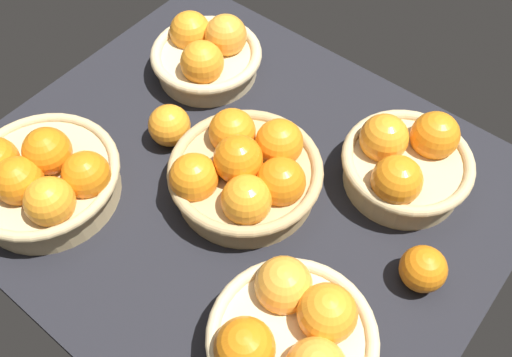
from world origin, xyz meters
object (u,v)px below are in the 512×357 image
at_px(basket_near_right, 206,54).
at_px(loose_orange_back_gap, 168,127).
at_px(basket_far_left, 292,337).
at_px(basket_near_left, 405,162).
at_px(loose_orange_front_gap, 423,269).
at_px(basket_far_right, 43,178).
at_px(basket_center, 244,173).

distance_m(basket_near_right, loose_orange_back_gap, 0.18).
distance_m(basket_far_left, basket_near_right, 0.56).
xyz_separation_m(basket_near_left, loose_orange_front_gap, (-0.11, 0.14, -0.01)).
bearing_deg(loose_orange_front_gap, basket_near_left, -50.96).
bearing_deg(basket_near_right, loose_orange_front_gap, 165.81).
distance_m(basket_far_left, basket_far_right, 0.45).
bearing_deg(basket_far_left, basket_near_left, -85.13).
bearing_deg(basket_center, basket_far_left, 142.55).
height_order(basket_far_left, basket_near_right, basket_far_left).
xyz_separation_m(basket_center, basket_near_right, (0.23, -0.17, -0.01)).
bearing_deg(basket_far_left, basket_near_right, -36.90).
bearing_deg(basket_far_left, loose_orange_front_gap, -112.61).
distance_m(basket_far_left, basket_near_left, 0.34).
bearing_deg(basket_far_right, loose_orange_back_gap, -108.57).
bearing_deg(basket_center, basket_far_right, 40.82).
bearing_deg(basket_near_right, basket_far_right, 89.19).
relative_size(basket_near_left, basket_far_right, 0.86).
distance_m(basket_near_right, loose_orange_front_gap, 0.55).
distance_m(basket_near_left, basket_far_right, 0.57).
xyz_separation_m(basket_far_right, loose_orange_back_gap, (-0.07, -0.20, -0.01)).
height_order(basket_center, basket_near_right, basket_center).
xyz_separation_m(basket_far_right, loose_orange_front_gap, (-0.54, -0.24, -0.02)).
xyz_separation_m(basket_center, basket_near_left, (-0.19, -0.18, -0.00)).
distance_m(basket_near_left, basket_near_right, 0.42).
distance_m(basket_center, basket_near_left, 0.26).
xyz_separation_m(basket_center, loose_orange_back_gap, (0.17, -0.00, -0.01)).
bearing_deg(loose_orange_front_gap, basket_center, 6.94).
bearing_deg(basket_far_left, basket_center, -37.45).
relative_size(basket_far_left, loose_orange_front_gap, 3.28).
distance_m(loose_orange_front_gap, loose_orange_back_gap, 0.47).
height_order(loose_orange_front_gap, loose_orange_back_gap, loose_orange_back_gap).
bearing_deg(basket_center, loose_orange_back_gap, -0.09).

